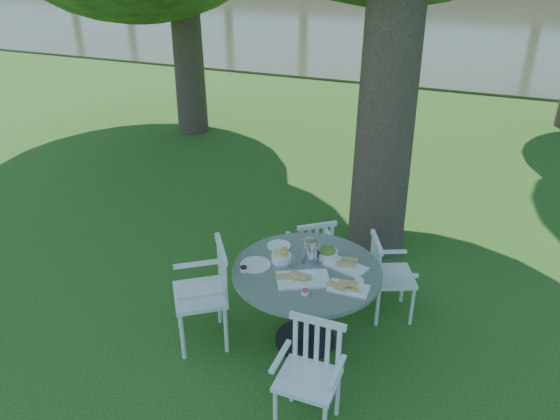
{
  "coord_description": "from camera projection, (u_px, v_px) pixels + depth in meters",
  "views": [
    {
      "loc": [
        1.83,
        -4.5,
        3.43
      ],
      "look_at": [
        0.0,
        0.2,
        0.85
      ],
      "focal_mm": 35.0,
      "sensor_mm": 36.0,
      "label": 1
    }
  ],
  "objects": [
    {
      "name": "chair_sw",
      "position": [
        210.0,
        287.0,
        4.91
      ],
      "size": [
        0.67,
        0.67,
        0.98
      ],
      "rotation": [
        0.0,
        0.0,
        -0.96
      ],
      "color": "white",
      "rests_on": "ground"
    },
    {
      "name": "table",
      "position": [
        307.0,
        285.0,
        4.84
      ],
      "size": [
        1.31,
        1.31,
        0.8
      ],
      "color": "black",
      "rests_on": "ground"
    },
    {
      "name": "chair_se",
      "position": [
        312.0,
        366.0,
        4.11
      ],
      "size": [
        0.45,
        0.42,
        0.88
      ],
      "rotation": [
        0.0,
        0.0,
        -0.01
      ],
      "color": "white",
      "rests_on": "ground"
    },
    {
      "name": "chair_nw",
      "position": [
        313.0,
        248.0,
        5.69
      ],
      "size": [
        0.57,
        0.56,
        0.82
      ],
      "rotation": [
        0.0,
        0.0,
        -2.5
      ],
      "color": "white",
      "rests_on": "ground"
    },
    {
      "name": "chair_ne",
      "position": [
        385.0,
        271.0,
        5.28
      ],
      "size": [
        0.54,
        0.55,
        0.85
      ],
      "rotation": [
        0.0,
        0.0,
        -4.3
      ],
      "color": "white",
      "rests_on": "ground"
    },
    {
      "name": "tableware",
      "position": [
        309.0,
        261.0,
        4.8
      ],
      "size": [
        1.17,
        0.78,
        0.24
      ],
      "color": "white",
      "rests_on": "table"
    },
    {
      "name": "ground",
      "position": [
        273.0,
        288.0,
        5.89
      ],
      "size": [
        140.0,
        140.0,
        0.0
      ],
      "primitive_type": "plane",
      "color": "#153F0D",
      "rests_on": "ground"
    },
    {
      "name": "river",
      "position": [
        461.0,
        15.0,
        24.96
      ],
      "size": [
        100.0,
        28.0,
        0.12
      ],
      "primitive_type": "cube",
      "color": "#343A22",
      "rests_on": "ground"
    }
  ]
}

